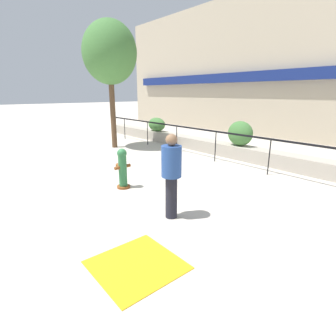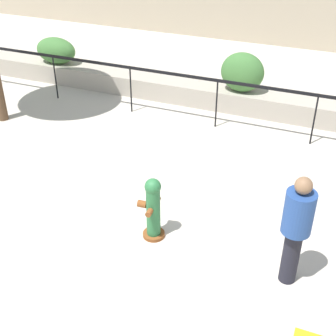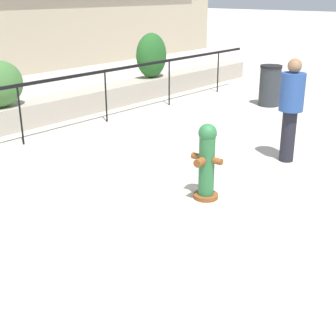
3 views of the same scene
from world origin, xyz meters
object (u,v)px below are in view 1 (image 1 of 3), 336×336
(fire_hydrant, at_px, (123,168))
(street_tree, at_px, (110,53))
(hedge_bush_1, at_px, (240,133))
(pedestrian, at_px, (171,171))
(hedge_bush_0, at_px, (157,124))

(fire_hydrant, distance_m, street_tree, 6.66)
(hedge_bush_1, relative_size, pedestrian, 0.60)
(pedestrian, bearing_deg, street_tree, 159.63)
(pedestrian, bearing_deg, hedge_bush_1, 111.86)
(hedge_bush_0, height_order, hedge_bush_1, hedge_bush_1)
(hedge_bush_0, xyz_separation_m, pedestrian, (7.37, -5.32, 0.13))
(street_tree, xyz_separation_m, pedestrian, (7.19, -2.67, -3.12))
(hedge_bush_1, xyz_separation_m, pedestrian, (2.14, -5.32, 0.01))
(hedge_bush_1, relative_size, fire_hydrant, 0.96)
(hedge_bush_0, xyz_separation_m, fire_hydrant, (5.22, -5.18, -0.30))
(fire_hydrant, xyz_separation_m, street_tree, (-5.03, 2.53, 3.55))
(hedge_bush_0, distance_m, pedestrian, 9.10)
(pedestrian, bearing_deg, fire_hydrant, 176.27)
(street_tree, bearing_deg, hedge_bush_1, 27.74)
(hedge_bush_1, height_order, fire_hydrant, hedge_bush_1)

